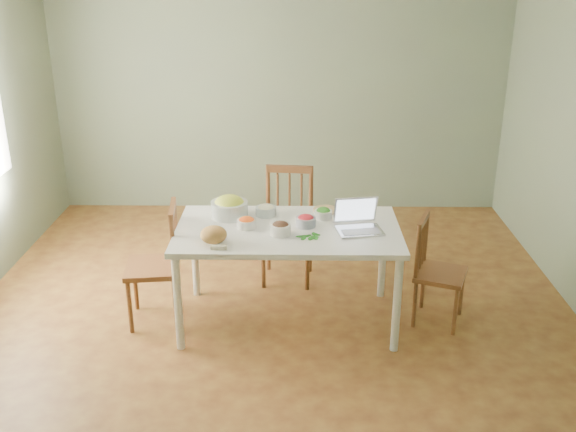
{
  "coord_description": "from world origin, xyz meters",
  "views": [
    {
      "loc": [
        0.2,
        -4.73,
        2.72
      ],
      "look_at": [
        0.13,
        -0.12,
        0.9
      ],
      "focal_mm": 40.82,
      "sensor_mm": 36.0,
      "label": 1
    }
  ],
  "objects_px": {
    "chair_right": "(441,272)",
    "bread_boule": "(214,235)",
    "chair_far": "(287,227)",
    "chair_left": "(152,264)",
    "laptop": "(360,217)",
    "dining_table": "(288,275)",
    "bowl_squash": "(229,207)"
  },
  "relations": [
    {
      "from": "bowl_squash",
      "to": "chair_far",
      "type": "bearing_deg",
      "value": 47.47
    },
    {
      "from": "chair_far",
      "to": "chair_left",
      "type": "relative_size",
      "value": 1.05
    },
    {
      "from": "chair_left",
      "to": "chair_far",
      "type": "bearing_deg",
      "value": 118.02
    },
    {
      "from": "chair_right",
      "to": "bread_boule",
      "type": "xyz_separation_m",
      "value": [
        -1.73,
        -0.29,
        0.43
      ]
    },
    {
      "from": "chair_left",
      "to": "bread_boule",
      "type": "xyz_separation_m",
      "value": [
        0.53,
        -0.28,
        0.38
      ]
    },
    {
      "from": "chair_left",
      "to": "bowl_squash",
      "type": "xyz_separation_m",
      "value": [
        0.6,
        0.23,
        0.4
      ]
    },
    {
      "from": "chair_far",
      "to": "bread_boule",
      "type": "distance_m",
      "value": 1.19
    },
    {
      "from": "chair_far",
      "to": "chair_right",
      "type": "distance_m",
      "value": 1.41
    },
    {
      "from": "bowl_squash",
      "to": "dining_table",
      "type": "bearing_deg",
      "value": -26.6
    },
    {
      "from": "dining_table",
      "to": "bread_boule",
      "type": "xyz_separation_m",
      "value": [
        -0.53,
        -0.28,
        0.47
      ]
    },
    {
      "from": "chair_far",
      "to": "chair_right",
      "type": "height_order",
      "value": "chair_far"
    },
    {
      "from": "chair_far",
      "to": "bowl_squash",
      "type": "bearing_deg",
      "value": -127.57
    },
    {
      "from": "bread_boule",
      "to": "laptop",
      "type": "bearing_deg",
      "value": 11.55
    },
    {
      "from": "chair_right",
      "to": "laptop",
      "type": "xyz_separation_m",
      "value": [
        -0.66,
        -0.07,
        0.48
      ]
    },
    {
      "from": "chair_left",
      "to": "bread_boule",
      "type": "height_order",
      "value": "chair_left"
    },
    {
      "from": "chair_left",
      "to": "bread_boule",
      "type": "distance_m",
      "value": 0.71
    },
    {
      "from": "dining_table",
      "to": "bread_boule",
      "type": "distance_m",
      "value": 0.76
    },
    {
      "from": "chair_left",
      "to": "laptop",
      "type": "relative_size",
      "value": 2.9
    },
    {
      "from": "dining_table",
      "to": "laptop",
      "type": "height_order",
      "value": "laptop"
    },
    {
      "from": "chair_right",
      "to": "bread_boule",
      "type": "height_order",
      "value": "bread_boule"
    },
    {
      "from": "chair_right",
      "to": "chair_far",
      "type": "bearing_deg",
      "value": 80.52
    },
    {
      "from": "bowl_squash",
      "to": "laptop",
      "type": "distance_m",
      "value": 1.05
    },
    {
      "from": "chair_right",
      "to": "bread_boule",
      "type": "relative_size",
      "value": 4.51
    },
    {
      "from": "dining_table",
      "to": "chair_far",
      "type": "xyz_separation_m",
      "value": [
        -0.02,
        0.73,
        0.11
      ]
    },
    {
      "from": "chair_left",
      "to": "bowl_squash",
      "type": "height_order",
      "value": "same"
    },
    {
      "from": "chair_left",
      "to": "bread_boule",
      "type": "bearing_deg",
      "value": 55.27
    },
    {
      "from": "chair_left",
      "to": "laptop",
      "type": "xyz_separation_m",
      "value": [
        1.61,
        -0.06,
        0.43
      ]
    },
    {
      "from": "chair_left",
      "to": "laptop",
      "type": "distance_m",
      "value": 1.67
    },
    {
      "from": "dining_table",
      "to": "chair_left",
      "type": "relative_size",
      "value": 1.76
    },
    {
      "from": "chair_far",
      "to": "bowl_squash",
      "type": "distance_m",
      "value": 0.77
    },
    {
      "from": "dining_table",
      "to": "bowl_squash",
      "type": "distance_m",
      "value": 0.72
    },
    {
      "from": "chair_right",
      "to": "dining_table",
      "type": "bearing_deg",
      "value": 111.54
    }
  ]
}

